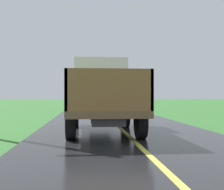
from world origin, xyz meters
The scene contains 1 object.
banana_truck_near centered at (-0.79, 11.60, 1.47)m, with size 2.38×5.82×2.80m.
Camera 1 is at (-1.38, 0.45, 1.39)m, focal length 46.95 mm.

